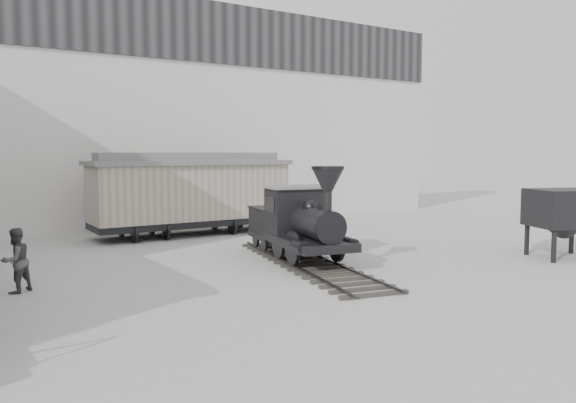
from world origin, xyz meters
TOP-DOWN VIEW (x-y plane):
  - ground at (0.00, 0.00)m, footprint 90.00×90.00m
  - north_wall at (0.00, 14.98)m, footprint 34.00×2.51m
  - locomotive at (0.97, 3.32)m, footprint 3.62×9.05m
  - boxcar at (0.33, 11.00)m, footprint 8.80×2.75m
  - visitor_b at (-7.51, 3.80)m, footprint 1.03×0.99m
  - coal_hopper at (8.95, -0.96)m, footprint 2.67×2.45m

SIDE VIEW (x-z plane):
  - ground at x=0.00m, z-range 0.00..0.00m
  - visitor_b at x=-7.51m, z-range 0.00..1.68m
  - locomotive at x=0.97m, z-range -0.41..2.72m
  - coal_hopper at x=8.95m, z-range 0.36..2.72m
  - boxcar at x=0.33m, z-range 0.09..3.69m
  - north_wall at x=0.00m, z-range 0.05..11.05m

